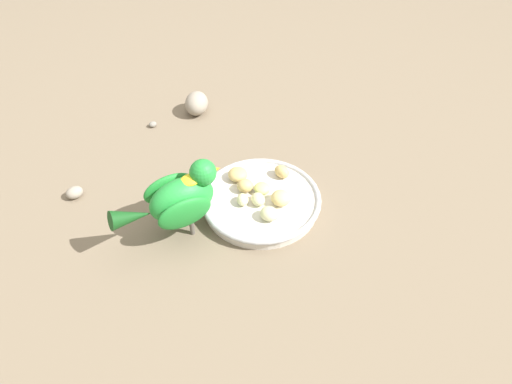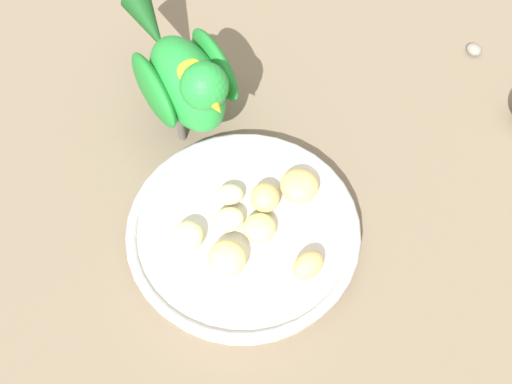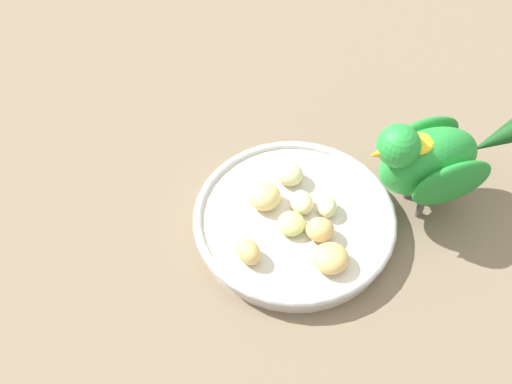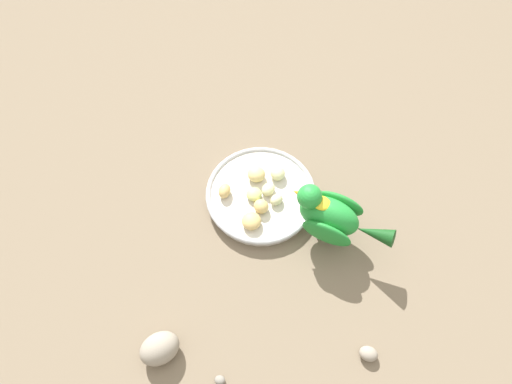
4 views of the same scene
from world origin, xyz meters
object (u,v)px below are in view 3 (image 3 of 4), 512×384
Objects in this scene: apple_piece_1 at (290,222)px; apple_piece_2 at (333,257)px; apple_piece_6 at (320,230)px; parrot at (432,157)px; apple_piece_7 at (330,209)px; feeding_bowl at (291,223)px; apple_piece_3 at (264,196)px; apple_piece_4 at (248,252)px; apple_piece_0 at (289,174)px; apple_piece_5 at (302,203)px.

apple_piece_2 is (0.01, -0.06, 0.00)m from apple_piece_1.
apple_piece_6 is 0.15× the size of parrot.
apple_piece_7 is at bearing 37.41° from apple_piece_6.
feeding_bowl is at bearing -6.00° from parrot.
apple_piece_3 reaches higher than apple_piece_4.
apple_piece_6 is at bearing -50.41° from apple_piece_1.
apple_piece_7 is (0.02, 0.02, -0.00)m from apple_piece_6.
parrot is at bearing -5.70° from apple_piece_4.
apple_piece_6 is at bearing -66.90° from feeding_bowl.
apple_piece_2 is at bearing -83.64° from feeding_bowl.
apple_piece_1 is at bearing 172.12° from apple_piece_7.
apple_piece_3 is (-0.04, -0.01, 0.00)m from apple_piece_0.
apple_piece_4 is at bearing 145.88° from apple_piece_2.
apple_piece_2 is at bearing -78.06° from apple_piece_3.
apple_piece_0 is at bearing -26.98° from parrot.
apple_piece_5 is 0.15× the size of parrot.
apple_piece_1 is 0.03m from apple_piece_6.
apple_piece_3 is 0.07m from apple_piece_7.
apple_piece_4 is at bearing -168.99° from apple_piece_1.
apple_piece_5 is (-0.01, -0.04, -0.00)m from apple_piece_0.
parrot is (0.14, 0.03, 0.05)m from apple_piece_2.
feeding_bowl is at bearing 159.20° from apple_piece_7.
apple_piece_3 is 0.07m from apple_piece_6.
apple_piece_3 reaches higher than feeding_bowl.
feeding_bowl is 0.07m from apple_piece_4.
apple_piece_4 is 1.05× the size of apple_piece_6.
apple_piece_6 is 1.12× the size of apple_piece_7.
apple_piece_5 reaches higher than feeding_bowl.
apple_piece_0 reaches higher than apple_piece_5.
apple_piece_1 is 0.06m from apple_piece_2.
parrot reaches higher than apple_piece_2.
apple_piece_6 is (0.08, -0.01, 0.00)m from apple_piece_4.
parrot is at bearing -13.60° from apple_piece_7.
apple_piece_2 is 1.37× the size of apple_piece_7.
apple_piece_1 reaches higher than feeding_bowl.
apple_piece_3 is 0.07m from apple_piece_4.
parrot reaches higher than apple_piece_7.
parrot reaches higher than apple_piece_0.
apple_piece_4 is at bearing -143.44° from apple_piece_0.
parrot is (0.13, -0.05, 0.05)m from apple_piece_5.
apple_piece_6 is 0.14m from parrot.
apple_piece_1 is 0.06m from apple_piece_4.
parrot is at bearing -24.74° from apple_piece_3.
apple_piece_3 reaches higher than apple_piece_7.
apple_piece_3 is at bearing 46.35° from apple_piece_4.
apple_piece_1 is 1.01× the size of apple_piece_5.
apple_piece_4 is 1.17× the size of apple_piece_7.
apple_piece_3 reaches higher than apple_piece_5.
apple_piece_2 is 0.19× the size of parrot.
apple_piece_2 reaches higher than apple_piece_1.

